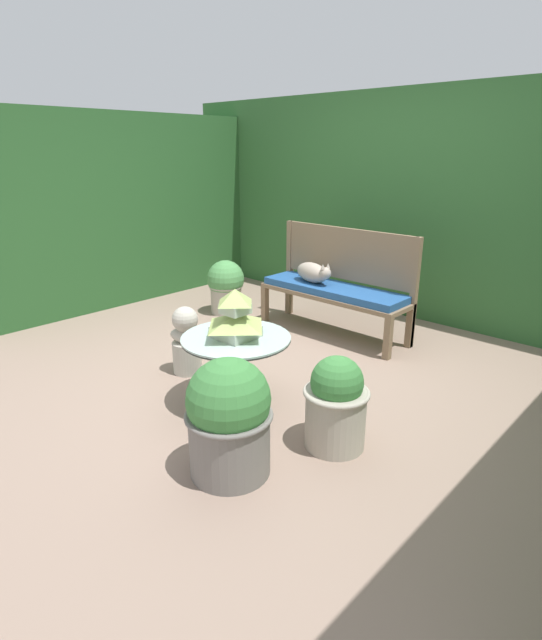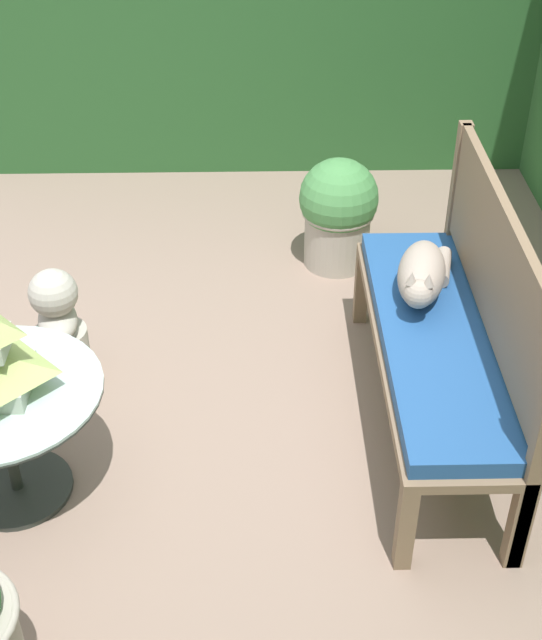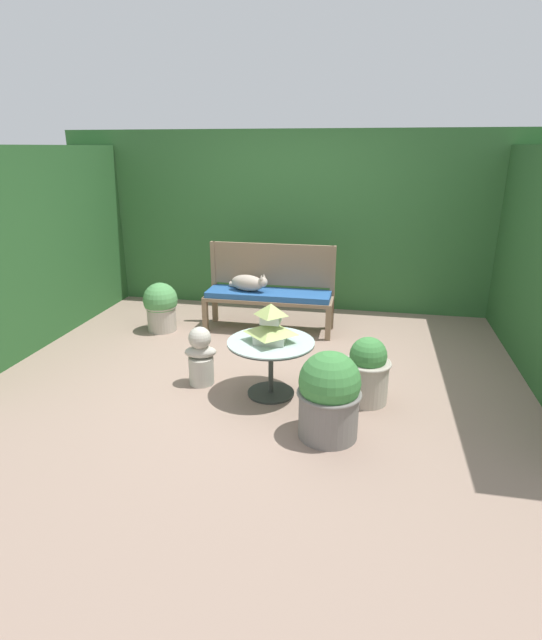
{
  "view_description": "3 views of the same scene",
  "coord_description": "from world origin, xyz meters",
  "px_view_note": "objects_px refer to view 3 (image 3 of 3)",
  "views": [
    {
      "loc": [
        2.55,
        -2.88,
        1.74
      ],
      "look_at": [
        -0.15,
        0.01,
        0.37
      ],
      "focal_mm": 28.0,
      "sensor_mm": 36.0,
      "label": 1
    },
    {
      "loc": [
        2.58,
        0.22,
        2.54
      ],
      "look_at": [
        -0.04,
        0.28,
        0.63
      ],
      "focal_mm": 50.0,
      "sensor_mm": 36.0,
      "label": 2
    },
    {
      "loc": [
        0.98,
        -4.64,
        2.1
      ],
      "look_at": [
        0.04,
        0.02,
        0.45
      ],
      "focal_mm": 28.0,
      "sensor_mm": 36.0,
      "label": 3
    }
  ],
  "objects_px": {
    "pagoda_birdhouse": "(271,325)",
    "potted_plant_path_edge": "(367,371)",
    "cat": "(248,283)",
    "garden_bust": "(201,357)",
    "potted_plant_table_far": "(329,396)",
    "potted_plant_table_near": "(161,306)",
    "garden_bench": "(269,297)",
    "patio_table": "(271,353)"
  },
  "relations": [
    {
      "from": "pagoda_birdhouse",
      "to": "potted_plant_path_edge",
      "type": "height_order",
      "value": "pagoda_birdhouse"
    },
    {
      "from": "pagoda_birdhouse",
      "to": "potted_plant_path_edge",
      "type": "distance_m",
      "value": 0.91
    },
    {
      "from": "cat",
      "to": "garden_bust",
      "type": "relative_size",
      "value": 0.92
    },
    {
      "from": "potted_plant_table_far",
      "to": "potted_plant_table_near",
      "type": "distance_m",
      "value": 2.91
    },
    {
      "from": "potted_plant_table_near",
      "to": "cat",
      "type": "bearing_deg",
      "value": 13.53
    },
    {
      "from": "cat",
      "to": "pagoda_birdhouse",
      "type": "height_order",
      "value": "pagoda_birdhouse"
    },
    {
      "from": "garden_bench",
      "to": "potted_plant_table_near",
      "type": "relative_size",
      "value": 2.59
    },
    {
      "from": "patio_table",
      "to": "pagoda_birdhouse",
      "type": "height_order",
      "value": "pagoda_birdhouse"
    },
    {
      "from": "garden_bust",
      "to": "potted_plant_table_near",
      "type": "height_order",
      "value": "potted_plant_table_near"
    },
    {
      "from": "potted_plant_table_near",
      "to": "patio_table",
      "type": "bearing_deg",
      "value": -39.97
    },
    {
      "from": "patio_table",
      "to": "potted_plant_table_near",
      "type": "xyz_separation_m",
      "value": [
        -1.61,
        1.35,
        -0.1
      ]
    },
    {
      "from": "garden_bench",
      "to": "pagoda_birdhouse",
      "type": "distance_m",
      "value": 1.67
    },
    {
      "from": "potted_plant_table_far",
      "to": "potted_plant_path_edge",
      "type": "xyz_separation_m",
      "value": [
        0.27,
        0.62,
        -0.05
      ]
    },
    {
      "from": "cat",
      "to": "potted_plant_table_near",
      "type": "relative_size",
      "value": 0.87
    },
    {
      "from": "patio_table",
      "to": "potted_plant_table_near",
      "type": "height_order",
      "value": "potted_plant_table_near"
    },
    {
      "from": "potted_plant_table_far",
      "to": "potted_plant_path_edge",
      "type": "bearing_deg",
      "value": 66.14
    },
    {
      "from": "cat",
      "to": "potted_plant_table_near",
      "type": "distance_m",
      "value": 1.08
    },
    {
      "from": "patio_table",
      "to": "cat",
      "type": "bearing_deg",
      "value": 110.38
    },
    {
      "from": "garden_bench",
      "to": "potted_plant_table_far",
      "type": "relative_size",
      "value": 2.22
    },
    {
      "from": "patio_table",
      "to": "potted_plant_table_near",
      "type": "relative_size",
      "value": 1.3
    },
    {
      "from": "pagoda_birdhouse",
      "to": "potted_plant_path_edge",
      "type": "xyz_separation_m",
      "value": [
        0.84,
        0.03,
        -0.37
      ]
    },
    {
      "from": "patio_table",
      "to": "potted_plant_table_far",
      "type": "relative_size",
      "value": 1.11
    },
    {
      "from": "cat",
      "to": "garden_bust",
      "type": "xyz_separation_m",
      "value": [
        -0.08,
        -1.52,
        -0.31
      ]
    },
    {
      "from": "cat",
      "to": "potted_plant_table_far",
      "type": "xyz_separation_m",
      "value": [
        1.16,
        -2.18,
        -0.24
      ]
    },
    {
      "from": "pagoda_birdhouse",
      "to": "cat",
      "type": "bearing_deg",
      "value": 110.38
    },
    {
      "from": "garden_bust",
      "to": "potted_plant_path_edge",
      "type": "relative_size",
      "value": 0.95
    },
    {
      "from": "patio_table",
      "to": "garden_bust",
      "type": "relative_size",
      "value": 1.37
    },
    {
      "from": "garden_bench",
      "to": "garden_bust",
      "type": "height_order",
      "value": "garden_bust"
    },
    {
      "from": "patio_table",
      "to": "potted_plant_table_far",
      "type": "distance_m",
      "value": 0.81
    },
    {
      "from": "garden_bust",
      "to": "pagoda_birdhouse",
      "type": "bearing_deg",
      "value": -19.86
    },
    {
      "from": "pagoda_birdhouse",
      "to": "potted_plant_table_far",
      "type": "bearing_deg",
      "value": -46.1
    },
    {
      "from": "cat",
      "to": "garden_bust",
      "type": "bearing_deg",
      "value": -79.85
    },
    {
      "from": "pagoda_birdhouse",
      "to": "garden_bench",
      "type": "bearing_deg",
      "value": 102.38
    },
    {
      "from": "cat",
      "to": "patio_table",
      "type": "distance_m",
      "value": 1.71
    },
    {
      "from": "patio_table",
      "to": "potted_plant_table_far",
      "type": "height_order",
      "value": "potted_plant_table_far"
    },
    {
      "from": "potted_plant_path_edge",
      "to": "garden_bust",
      "type": "bearing_deg",
      "value": 178.24
    },
    {
      "from": "garden_bust",
      "to": "potted_plant_table_near",
      "type": "bearing_deg",
      "value": 113.13
    },
    {
      "from": "patio_table",
      "to": "garden_bust",
      "type": "distance_m",
      "value": 0.69
    },
    {
      "from": "patio_table",
      "to": "pagoda_birdhouse",
      "type": "relative_size",
      "value": 2.14
    },
    {
      "from": "garden_bench",
      "to": "potted_plant_table_far",
      "type": "height_order",
      "value": "potted_plant_table_far"
    },
    {
      "from": "garden_bench",
      "to": "cat",
      "type": "height_order",
      "value": "cat"
    },
    {
      "from": "cat",
      "to": "pagoda_birdhouse",
      "type": "xyz_separation_m",
      "value": [
        0.59,
        -1.6,
        0.07
      ]
    }
  ]
}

